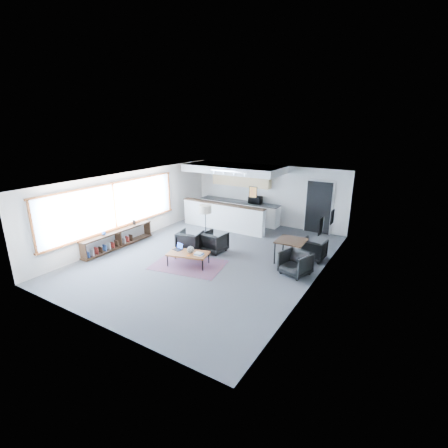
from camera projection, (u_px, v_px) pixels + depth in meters
The scene contains 21 objects.
room at pixel (210, 220), 10.52m from camera, with size 7.02×9.02×2.62m.
window at pixel (114, 207), 11.47m from camera, with size 0.10×5.95×1.66m.
console at pixel (117, 239), 11.60m from camera, with size 0.35×3.00×0.80m.
kitchenette at pixel (234, 193), 14.11m from camera, with size 4.20×1.96×2.60m.
doorway at pixel (319, 207), 13.03m from camera, with size 1.10×0.12×2.15m.
track_light at pixel (229, 172), 12.24m from camera, with size 1.60×0.07×0.15m.
wall_art_lower at pixel (321, 226), 9.04m from camera, with size 0.03×0.38×0.48m.
wall_art_upper at pixel (332, 217), 10.11m from camera, with size 0.03×0.34×0.44m.
kilim_rug at pixel (189, 265), 10.27m from camera, with size 2.46×1.90×0.01m.
coffee_table at pixel (188, 254), 10.16m from camera, with size 1.39×0.99×0.41m.
laptop at pixel (179, 248), 10.42m from camera, with size 0.34×0.30×0.21m.
ceramic_pot at pixel (191, 250), 10.10m from camera, with size 0.23×0.23×0.23m.
book_stack at pixel (199, 254), 9.96m from camera, with size 0.28×0.23×0.08m.
coaster at pixel (188, 256), 9.94m from camera, with size 0.12×0.12×0.01m.
armchair_left at pixel (190, 240), 11.28m from camera, with size 0.78×0.73×0.80m, color black.
armchair_right at pixel (215, 241), 11.25m from camera, with size 0.75×0.70×0.77m, color black.
floor_lamp at pixel (205, 211), 11.48m from camera, with size 0.55×0.55×1.54m.
dining_table at pixel (291, 242), 10.30m from camera, with size 0.91×0.91×0.75m.
dining_chair_near at pixel (295, 264), 9.54m from camera, with size 0.65×0.61×0.67m, color black.
dining_chair_far at pixel (313, 250), 10.63m from camera, with size 0.62×0.58×0.64m, color black.
microwave at pixel (255, 199), 14.15m from camera, with size 0.55×0.31×0.38m, color black.
Camera 1 is at (5.67, -8.35, 4.31)m, focal length 26.00 mm.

